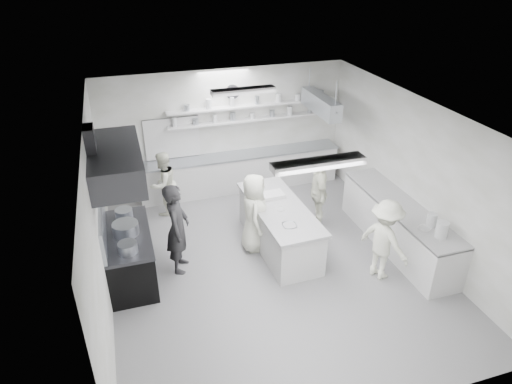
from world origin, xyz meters
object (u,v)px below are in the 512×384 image
object	(u,v)px
stove	(130,256)
cook_back	(163,184)
right_counter	(398,226)
prep_island	(279,228)
back_counter	(241,172)
cook_stove	(178,228)

from	to	relation	value
stove	cook_back	size ratio (longest dim) A/B	1.20
right_counter	cook_back	bearing A→B (deg)	147.71
prep_island	cook_back	distance (m)	2.90
back_counter	cook_stove	size ratio (longest dim) A/B	2.79
cook_stove	cook_back	world-z (taller)	cook_stove
back_counter	right_counter	bearing A→B (deg)	-55.35
stove	prep_island	size ratio (longest dim) A/B	0.74
back_counter	prep_island	size ratio (longest dim) A/B	2.07
back_counter	cook_back	bearing A→B (deg)	-161.72
back_counter	right_counter	size ratio (longest dim) A/B	1.52
cook_stove	cook_back	xyz separation A→B (m)	(0.01, 2.16, -0.14)
stove	right_counter	xyz separation A→B (m)	(5.25, -0.60, 0.02)
back_counter	prep_island	xyz separation A→B (m)	(0.04, -2.71, -0.01)
cook_stove	cook_back	size ratio (longest dim) A/B	1.19
stove	cook_back	distance (m)	2.35
back_counter	cook_back	world-z (taller)	cook_back
right_counter	prep_island	world-z (taller)	right_counter
stove	prep_island	world-z (taller)	stove
back_counter	prep_island	world-z (taller)	back_counter
prep_island	cook_stove	size ratio (longest dim) A/B	1.35
right_counter	cook_stove	world-z (taller)	cook_stove
stove	prep_island	xyz separation A→B (m)	(2.94, 0.09, -0.00)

